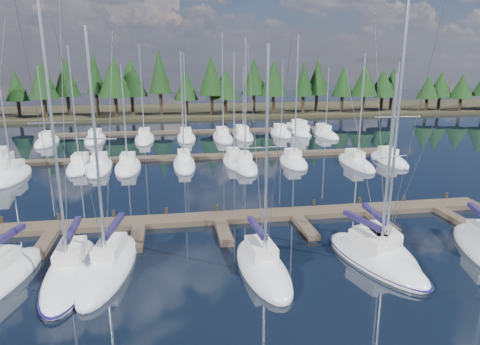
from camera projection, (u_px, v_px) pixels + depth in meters
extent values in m
plane|color=black|center=(206.00, 179.00, 44.61)|extent=(260.00, 260.00, 0.00)
cube|color=#2F2B1A|center=(184.00, 111.00, 101.80)|extent=(220.00, 30.00, 0.60)
cube|color=#4E4030|center=(219.00, 218.00, 33.10)|extent=(44.00, 2.00, 0.40)
cube|color=#4E4030|center=(45.00, 244.00, 28.36)|extent=(0.90, 4.00, 0.40)
cube|color=#4E4030|center=(137.00, 238.00, 29.30)|extent=(0.90, 4.00, 0.40)
cube|color=#4E4030|center=(224.00, 233.00, 30.24)|extent=(0.90, 4.00, 0.40)
cube|color=#4E4030|center=(305.00, 227.00, 31.18)|extent=(0.90, 4.00, 0.40)
cube|color=#4E4030|center=(382.00, 223.00, 32.12)|extent=(0.90, 4.00, 0.40)
cube|color=#4E4030|center=(454.00, 218.00, 33.06)|extent=(0.90, 4.00, 0.40)
cylinder|color=black|center=(2.00, 222.00, 31.49)|extent=(0.26, 0.26, 0.90)
cylinder|color=black|center=(59.00, 219.00, 32.12)|extent=(0.26, 0.26, 0.90)
cylinder|color=black|center=(114.00, 216.00, 32.74)|extent=(0.26, 0.26, 0.90)
cylinder|color=black|center=(167.00, 213.00, 33.37)|extent=(0.26, 0.26, 0.90)
cylinder|color=black|center=(217.00, 210.00, 34.00)|extent=(0.26, 0.26, 0.90)
cylinder|color=black|center=(267.00, 208.00, 34.62)|extent=(0.26, 0.26, 0.90)
cylinder|color=black|center=(314.00, 205.00, 35.25)|extent=(0.26, 0.26, 0.90)
cylinder|color=black|center=(360.00, 203.00, 35.87)|extent=(0.26, 0.26, 0.90)
cylinder|color=black|center=(404.00, 200.00, 36.50)|extent=(0.26, 0.26, 0.90)
cylinder|color=black|center=(446.00, 198.00, 37.12)|extent=(0.26, 0.26, 0.90)
cube|color=#4E4030|center=(199.00, 157.00, 54.10)|extent=(50.00, 1.80, 0.40)
cube|color=#4E4030|center=(191.00, 132.00, 73.19)|extent=(46.00, 1.80, 0.40)
cylinder|color=silver|center=(3.00, 241.00, 24.24)|extent=(1.22, 3.93, 0.12)
cube|color=#1B163D|center=(3.00, 238.00, 24.20)|extent=(1.39, 3.82, 0.30)
ellipsoid|color=silver|center=(71.00, 274.00, 24.51)|extent=(2.72, 9.12, 1.90)
cube|color=silver|center=(70.00, 251.00, 24.64)|extent=(1.47, 2.93, 0.70)
cylinder|color=silver|center=(53.00, 137.00, 22.04)|extent=(0.16, 0.16, 14.40)
cylinder|color=silver|center=(73.00, 232.00, 25.49)|extent=(0.18, 4.00, 0.12)
cube|color=#1B163D|center=(73.00, 230.00, 25.45)|extent=(0.41, 3.82, 0.30)
cylinder|color=silver|center=(52.00, 123.00, 21.85)|extent=(2.32, 0.11, 0.07)
cylinder|color=#3F3F44|center=(44.00, 147.00, 20.21)|extent=(0.09, 3.93, 14.71)
cylinder|color=#3F3F44|center=(64.00, 132.00, 24.36)|extent=(0.11, 4.84, 14.71)
ellipsoid|color=#100C3F|center=(71.00, 273.00, 24.50)|extent=(2.83, 9.49, 0.18)
ellipsoid|color=silver|center=(109.00, 269.00, 25.10)|extent=(3.88, 9.32, 1.90)
cube|color=silver|center=(110.00, 247.00, 25.23)|extent=(1.81, 3.07, 0.70)
cylinder|color=silver|center=(96.00, 150.00, 22.83)|extent=(0.18, 0.18, 12.70)
cylinder|color=silver|center=(114.00, 228.00, 26.09)|extent=(0.74, 3.95, 0.12)
cube|color=#1B163D|center=(114.00, 226.00, 26.05)|extent=(0.94, 3.81, 0.30)
cylinder|color=silver|center=(95.00, 139.00, 22.67)|extent=(2.23, 0.42, 0.07)
cylinder|color=#3F3F44|center=(84.00, 162.00, 20.99)|extent=(0.64, 3.88, 13.01)
cylinder|color=#3F3F44|center=(109.00, 145.00, 25.19)|extent=(0.78, 4.77, 13.01)
ellipsoid|color=silver|center=(263.00, 269.00, 25.06)|extent=(3.09, 7.98, 1.90)
cube|color=silver|center=(261.00, 248.00, 25.12)|extent=(1.57, 2.59, 0.70)
cylinder|color=silver|center=(266.00, 158.00, 22.97)|extent=(0.17, 0.17, 11.85)
cylinder|color=silver|center=(257.00, 230.00, 25.81)|extent=(0.37, 3.44, 0.12)
cube|color=#1B163D|center=(257.00, 227.00, 25.77)|extent=(0.59, 3.30, 0.30)
cylinder|color=silver|center=(267.00, 147.00, 22.82)|extent=(2.28, 0.24, 0.07)
cylinder|color=#3F3F44|center=(276.00, 168.00, 21.42)|extent=(0.28, 3.38, 12.16)
cylinder|color=#3F3F44|center=(256.00, 153.00, 24.95)|extent=(0.34, 4.16, 12.16)
ellipsoid|color=silver|center=(375.00, 260.00, 26.18)|extent=(4.89, 8.68, 1.90)
cube|color=silver|center=(372.00, 240.00, 26.23)|extent=(2.20, 2.95, 0.70)
cylinder|color=silver|center=(389.00, 166.00, 24.28)|extent=(0.20, 0.20, 10.38)
cylinder|color=silver|center=(362.00, 223.00, 26.91)|extent=(1.06, 3.53, 0.12)
cube|color=#1B163D|center=(362.00, 221.00, 26.87)|extent=(1.24, 3.43, 0.30)
cylinder|color=silver|center=(390.00, 157.00, 24.15)|extent=(2.49, 0.73, 0.07)
cylinder|color=#3F3F44|center=(412.00, 176.00, 22.76)|extent=(0.96, 3.45, 10.69)
cylinder|color=#3F3F44|center=(363.00, 161.00, 26.24)|extent=(1.17, 4.24, 10.69)
ellipsoid|color=#100C3F|center=(375.00, 259.00, 26.16)|extent=(5.08, 9.03, 0.18)
ellipsoid|color=silver|center=(382.00, 253.00, 27.19)|extent=(3.45, 8.68, 1.90)
cube|color=silver|center=(381.00, 233.00, 27.29)|extent=(1.80, 2.81, 0.70)
cylinder|color=silver|center=(397.00, 129.00, 24.75)|extent=(0.17, 0.17, 14.29)
cylinder|color=silver|center=(375.00, 216.00, 28.09)|extent=(0.31, 3.76, 0.12)
cube|color=#1B163D|center=(375.00, 214.00, 28.05)|extent=(0.53, 3.60, 0.30)
cylinder|color=silver|center=(398.00, 117.00, 24.56)|extent=(2.73, 0.20, 0.07)
cylinder|color=#3F3F44|center=(412.00, 137.00, 23.02)|extent=(0.21, 3.70, 14.60)
cylinder|color=#3F3F44|center=(380.00, 126.00, 26.96)|extent=(0.25, 4.55, 14.60)
ellipsoid|color=silver|center=(14.00, 177.00, 44.95)|extent=(2.60, 8.36, 1.90)
cube|color=silver|center=(14.00, 165.00, 45.04)|extent=(1.43, 2.67, 0.70)
cylinder|color=silver|center=(4.00, 115.00, 42.88)|extent=(0.16, 0.16, 11.45)
ellipsoid|color=silver|center=(80.00, 168.00, 48.73)|extent=(2.77, 7.51, 1.90)
cube|color=silver|center=(80.00, 157.00, 48.78)|extent=(1.52, 2.40, 0.70)
cylinder|color=silver|center=(73.00, 105.00, 46.55)|extent=(0.16, 0.16, 12.60)
ellipsoid|color=silver|center=(99.00, 168.00, 48.65)|extent=(2.76, 8.88, 1.90)
cube|color=silver|center=(99.00, 157.00, 48.77)|extent=(1.52, 2.84, 0.70)
cylinder|color=silver|center=(93.00, 99.00, 46.24)|extent=(0.16, 0.16, 13.93)
ellipsoid|color=silver|center=(128.00, 168.00, 48.81)|extent=(2.82, 8.23, 1.90)
cube|color=silver|center=(128.00, 157.00, 48.90)|extent=(1.55, 2.63, 0.70)
cylinder|color=silver|center=(124.00, 114.00, 46.85)|extent=(0.16, 0.16, 10.64)
ellipsoid|color=silver|center=(184.00, 165.00, 50.20)|extent=(2.52, 9.26, 1.90)
cube|color=silver|center=(184.00, 154.00, 50.34)|extent=(1.38, 2.96, 0.70)
cylinder|color=silver|center=(182.00, 107.00, 48.02)|extent=(0.16, 0.16, 11.94)
ellipsoid|color=silver|center=(234.00, 162.00, 51.47)|extent=(2.46, 7.92, 1.90)
cube|color=silver|center=(233.00, 152.00, 51.55)|extent=(1.35, 2.53, 0.70)
cylinder|color=silver|center=(234.00, 106.00, 49.36)|extent=(0.16, 0.16, 11.91)
ellipsoid|color=silver|center=(245.00, 167.00, 49.27)|extent=(2.69, 8.42, 1.90)
cube|color=silver|center=(244.00, 156.00, 49.36)|extent=(1.48, 2.69, 0.70)
cylinder|color=silver|center=(245.00, 101.00, 46.95)|extent=(0.16, 0.16, 13.35)
ellipsoid|color=silver|center=(293.00, 163.00, 51.08)|extent=(2.81, 7.11, 1.90)
cube|color=silver|center=(293.00, 152.00, 51.11)|extent=(1.55, 2.27, 0.70)
cylinder|color=silver|center=(296.00, 98.00, 48.77)|extent=(0.16, 0.16, 13.77)
ellipsoid|color=silver|center=(356.00, 164.00, 50.52)|extent=(2.43, 8.85, 1.90)
cube|color=silver|center=(355.00, 153.00, 50.64)|extent=(1.34, 2.83, 0.70)
cylinder|color=silver|center=(362.00, 107.00, 48.38)|extent=(0.16, 0.16, 11.79)
ellipsoid|color=silver|center=(389.00, 161.00, 52.09)|extent=(2.60, 8.15, 1.90)
cube|color=silver|center=(388.00, 150.00, 52.18)|extent=(1.43, 2.61, 0.70)
cylinder|color=silver|center=(395.00, 110.00, 50.11)|extent=(0.16, 0.16, 10.83)
ellipsoid|color=silver|center=(47.00, 143.00, 63.67)|extent=(2.89, 8.70, 1.90)
cube|color=silver|center=(47.00, 134.00, 63.78)|extent=(1.59, 2.78, 0.70)
cylinder|color=silver|center=(41.00, 102.00, 61.73)|extent=(0.16, 0.16, 10.27)
ellipsoid|color=silver|center=(95.00, 140.00, 65.86)|extent=(2.92, 8.79, 1.90)
cube|color=silver|center=(95.00, 132.00, 65.97)|extent=(1.61, 2.81, 0.70)
cylinder|color=silver|center=(91.00, 103.00, 64.01)|extent=(0.16, 0.16, 9.54)
ellipsoid|color=silver|center=(145.00, 139.00, 66.32)|extent=(2.89, 10.43, 1.90)
cube|color=silver|center=(144.00, 131.00, 66.52)|extent=(1.59, 3.34, 0.70)
cylinder|color=silver|center=(142.00, 90.00, 63.92)|extent=(0.16, 0.16, 13.31)
ellipsoid|color=silver|center=(186.00, 138.00, 67.09)|extent=(2.88, 8.15, 1.90)
cube|color=silver|center=(186.00, 130.00, 67.18)|extent=(1.58, 2.61, 0.70)
cylinder|color=silver|center=(185.00, 94.00, 64.94)|extent=(0.16, 0.16, 12.20)
ellipsoid|color=silver|center=(223.00, 138.00, 67.55)|extent=(2.90, 10.62, 1.90)
cube|color=silver|center=(222.00, 130.00, 67.75)|extent=(1.59, 3.40, 0.70)
cylinder|color=silver|center=(223.00, 84.00, 64.92)|extent=(0.16, 0.16, 15.01)
ellipsoid|color=silver|center=(243.00, 136.00, 69.57)|extent=(2.99, 10.67, 1.90)
cube|color=silver|center=(242.00, 128.00, 69.77)|extent=(1.64, 3.41, 0.70)
cylinder|color=silver|center=(243.00, 100.00, 67.57)|extent=(0.16, 0.16, 10.01)
ellipsoid|color=silver|center=(281.00, 134.00, 71.26)|extent=(2.99, 8.03, 1.90)
cube|color=silver|center=(280.00, 126.00, 71.34)|extent=(1.64, 2.57, 0.70)
cylinder|color=silver|center=(282.00, 95.00, 69.23)|extent=(0.16, 0.16, 11.24)
ellipsoid|color=silver|center=(324.00, 134.00, 70.87)|extent=(2.75, 10.85, 1.90)
cube|color=silver|center=(324.00, 127.00, 71.08)|extent=(1.51, 3.47, 0.70)
cylinder|color=silver|center=(327.00, 99.00, 68.87)|extent=(0.16, 0.16, 9.95)
ellipsoid|color=silver|center=(298.00, 133.00, 71.98)|extent=(4.20, 8.35, 1.60)
cube|color=silver|center=(298.00, 127.00, 71.71)|extent=(2.83, 4.70, 1.06)
cube|color=silver|center=(299.00, 122.00, 71.12)|extent=(1.99, 3.03, 0.80)
cylinder|color=silver|center=(296.00, 118.00, 72.07)|extent=(0.09, 0.09, 1.42)
cylinder|color=black|center=(19.00, 109.00, 89.59)|extent=(0.70, 0.70, 3.24)
cone|color=black|center=(16.00, 85.00, 88.38)|extent=(4.53, 4.53, 6.30)
ellipsoid|color=black|center=(20.00, 92.00, 88.82)|extent=(2.72, 2.72, 2.72)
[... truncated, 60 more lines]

